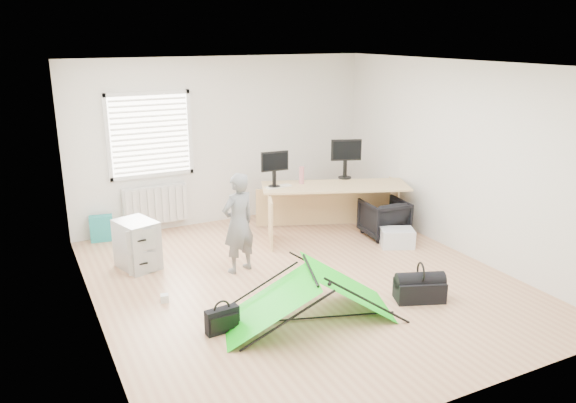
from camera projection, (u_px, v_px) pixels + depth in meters
name	position (u px, v px, depth m)	size (l,w,h in m)	color
ground	(302.00, 280.00, 7.20)	(5.50, 5.50, 0.00)	tan
back_wall	(224.00, 141.00, 9.17)	(5.00, 0.02, 2.70)	silver
window	(150.00, 135.00, 8.56)	(1.20, 0.06, 1.20)	silver
radiator	(156.00, 205.00, 8.84)	(1.00, 0.12, 0.60)	silver
desk	(335.00, 209.00, 8.84)	(2.27, 0.72, 0.77)	tan
filing_cabinet	(137.00, 244.00, 7.51)	(0.43, 0.57, 0.66)	#9EA1A3
monitor_left	(274.00, 174.00, 8.54)	(0.43, 0.09, 0.41)	black
monitor_right	(345.00, 164.00, 9.08)	(0.49, 0.11, 0.47)	black
keyboard	(278.00, 187.00, 8.61)	(0.41, 0.14, 0.02)	beige
thermos	(302.00, 175.00, 8.78)	(0.08, 0.08, 0.27)	#BB6970
office_chair	(384.00, 218.00, 8.69)	(0.62, 0.64, 0.59)	black
person	(238.00, 223.00, 7.30)	(0.49, 0.32, 1.34)	slate
kite	(310.00, 295.00, 6.14)	(1.93, 0.84, 0.60)	#15DD18
storage_crate	(397.00, 238.00, 8.31)	(0.48, 0.34, 0.27)	silver
tote_bag	(102.00, 228.00, 8.51)	(0.34, 0.15, 0.40)	teal
laptop_bag	(222.00, 320.00, 5.93)	(0.36, 0.11, 0.27)	black
white_box	(165.00, 298.00, 6.62)	(0.09, 0.09, 0.09)	silver
duffel_bag	(419.00, 290.00, 6.64)	(0.57, 0.29, 0.25)	black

